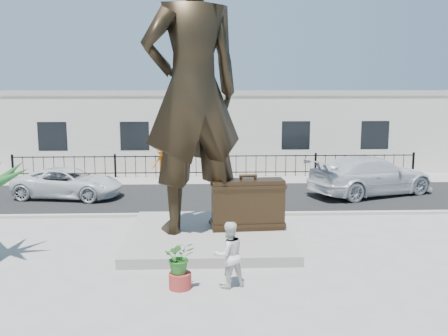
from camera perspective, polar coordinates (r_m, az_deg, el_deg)
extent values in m
plane|color=#9E9991|center=(15.07, 0.31, -9.93)|extent=(100.00, 100.00, 0.00)
cube|color=black|center=(22.77, -0.61, -3.20)|extent=(40.00, 7.00, 0.01)
cube|color=#A5A399|center=(19.36, -0.30, -5.32)|extent=(40.00, 0.25, 0.12)
cube|color=#9E9991|center=(26.68, -0.86, -1.30)|extent=(40.00, 2.50, 0.02)
cube|color=gray|center=(16.44, -1.69, -7.71)|extent=(5.20, 5.20, 0.30)
cube|color=black|center=(27.37, -0.91, 0.23)|extent=(22.00, 0.10, 1.20)
cube|color=silver|center=(31.33, -1.10, 4.36)|extent=(28.00, 7.00, 4.40)
imported|color=black|center=(15.94, -3.59, 8.69)|extent=(3.85, 3.24, 8.99)
cube|color=#2F2214|center=(16.48, 2.74, -4.16)|extent=(2.39, 0.90, 1.65)
imported|color=white|center=(12.60, 0.55, -9.85)|extent=(0.99, 0.89, 1.68)
imported|color=silver|center=(23.38, -17.36, -1.63)|extent=(5.09, 3.02, 1.33)
imported|color=silver|center=(23.91, 16.46, -0.82)|extent=(6.53, 4.48, 1.76)
imported|color=orange|center=(26.83, -7.04, 0.56)|extent=(1.12, 0.66, 1.71)
cylinder|color=#A2302B|center=(12.76, -5.04, -12.71)|extent=(0.56, 0.56, 0.40)
imported|color=#296D23|center=(12.54, -5.08, -10.10)|extent=(0.83, 0.74, 0.83)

